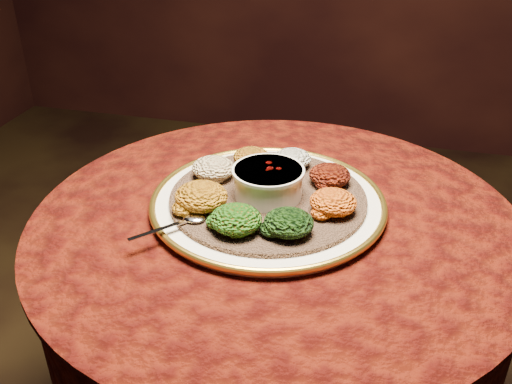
# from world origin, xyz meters

# --- Properties ---
(table) EXTENTS (0.96, 0.96, 0.73)m
(table) POSITION_xyz_m (0.00, 0.00, 0.55)
(table) COLOR black
(table) RESTS_ON ground
(platter) EXTENTS (0.53, 0.53, 0.02)m
(platter) POSITION_xyz_m (-0.02, 0.03, 0.75)
(platter) COLOR white
(platter) RESTS_ON table
(injera) EXTENTS (0.51, 0.51, 0.01)m
(injera) POSITION_xyz_m (-0.02, 0.03, 0.76)
(injera) COLOR brown
(injera) RESTS_ON platter
(stew_bowl) EXTENTS (0.14, 0.14, 0.06)m
(stew_bowl) POSITION_xyz_m (-0.02, 0.03, 0.80)
(stew_bowl) COLOR silver
(stew_bowl) RESTS_ON injera
(spoon) EXTENTS (0.11, 0.11, 0.01)m
(spoon) POSITION_xyz_m (-0.14, -0.10, 0.77)
(spoon) COLOR silver
(spoon) RESTS_ON injera
(portion_ayib) EXTENTS (0.08, 0.08, 0.04)m
(portion_ayib) POSITION_xyz_m (-0.00, 0.16, 0.78)
(portion_ayib) COLOR beige
(portion_ayib) RESTS_ON injera
(portion_kitfo) EXTENTS (0.09, 0.08, 0.04)m
(portion_kitfo) POSITION_xyz_m (0.09, 0.11, 0.78)
(portion_kitfo) COLOR black
(portion_kitfo) RESTS_ON injera
(portion_tikil) EXTENTS (0.09, 0.08, 0.04)m
(portion_tikil) POSITION_xyz_m (0.11, 0.00, 0.78)
(portion_tikil) COLOR #C37710
(portion_tikil) RESTS_ON injera
(portion_gomen) EXTENTS (0.09, 0.09, 0.04)m
(portion_gomen) POSITION_xyz_m (0.04, -0.09, 0.78)
(portion_gomen) COLOR black
(portion_gomen) RESTS_ON injera
(portion_mixveg) EXTENTS (0.09, 0.09, 0.05)m
(portion_mixveg) POSITION_xyz_m (-0.05, -0.10, 0.78)
(portion_mixveg) COLOR #933409
(portion_mixveg) RESTS_ON injera
(portion_kik) EXTENTS (0.10, 0.10, 0.05)m
(portion_kik) POSITION_xyz_m (-0.14, -0.05, 0.79)
(portion_kik) COLOR #B57110
(portion_kik) RESTS_ON injera
(portion_timatim) EXTENTS (0.09, 0.09, 0.04)m
(portion_timatim) POSITION_xyz_m (-0.15, 0.07, 0.78)
(portion_timatim) COLOR maroon
(portion_timatim) RESTS_ON injera
(portion_shiro) EXTENTS (0.08, 0.08, 0.04)m
(portion_shiro) POSITION_xyz_m (-0.09, 0.15, 0.78)
(portion_shiro) COLOR #A05313
(portion_shiro) RESTS_ON injera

